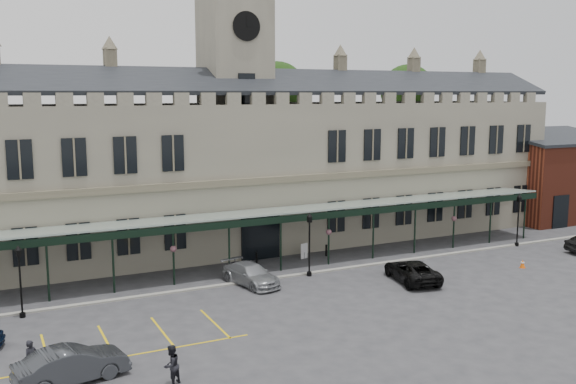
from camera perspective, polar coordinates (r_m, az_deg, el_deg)
name	(u,v)px	position (r m, az deg, el deg)	size (l,w,h in m)	color
ground	(329,299)	(41.18, 3.70, -9.45)	(140.00, 140.00, 0.00)	#313033
station_building	(236,170)	(53.89, -4.61, 1.95)	(60.00, 10.36, 17.30)	slate
clock_tower	(235,90)	(53.58, -4.73, 9.03)	(5.60, 5.60, 24.80)	slate
canopy	(279,238)	(46.93, -0.78, -4.10)	(50.00, 4.10, 4.30)	#8C9E93
brick_annex	(555,178)	(71.62, 22.62, 1.14)	(12.40, 8.36, 9.23)	maroon
kerb	(291,276)	(45.81, 0.28, -7.45)	(60.00, 0.40, 0.12)	gray
parking_markings	(108,345)	(35.35, -15.69, -12.93)	(16.00, 6.00, 0.01)	gold
tree_behind_mid	(277,93)	(65.01, -0.98, 8.76)	(6.00, 6.00, 16.00)	#332314
tree_behind_right	(408,93)	(73.20, 10.58, 8.62)	(6.00, 6.00, 16.00)	#332314
lamp_post_left	(20,275)	(40.17, -22.73, -6.82)	(0.41, 0.41, 4.29)	black
lamp_post_mid	(309,239)	(45.31, 1.91, -4.16)	(0.43, 0.43, 4.58)	black
lamp_post_right	(518,215)	(57.48, 19.79, -1.95)	(0.43, 0.43, 4.50)	black
traffic_cone	(523,264)	(51.00, 20.13, -6.01)	(0.40, 0.40, 0.63)	#F25807
sign_board	(304,251)	(50.52, 1.45, -5.28)	(0.69, 0.25, 1.21)	black
bollard_left	(257,258)	(49.17, -2.81, -5.85)	(0.16, 0.16, 0.90)	black
bollard_right	(326,250)	(51.37, 3.43, -5.20)	(0.16, 0.16, 0.92)	black
car_left_b	(72,365)	(31.34, -18.65, -14.34)	(1.73, 4.97, 1.64)	#303237
car_taxi	(251,274)	(43.81, -3.32, -7.33)	(2.01, 4.96, 1.44)	gray
car_van	(412,271)	(45.34, 10.95, -6.90)	(2.44, 5.28, 1.47)	black
person_a	(31,359)	(32.36, -21.85, -13.63)	(0.65, 0.43, 1.78)	black
person_b	(171,365)	(29.95, -10.34, -14.91)	(0.90, 0.70, 1.84)	black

